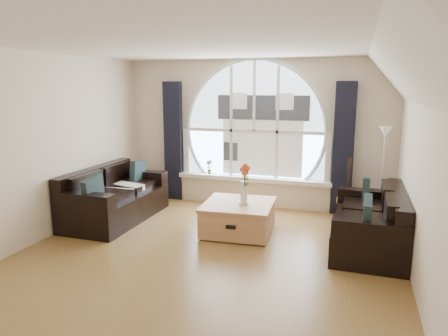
# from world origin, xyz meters

# --- Properties ---
(ground) EXTENTS (5.00, 5.50, 0.01)m
(ground) POSITION_xyz_m (0.00, 0.00, 0.00)
(ground) COLOR brown
(ground) RESTS_ON ground
(ceiling) EXTENTS (5.00, 5.50, 0.01)m
(ceiling) POSITION_xyz_m (0.00, 0.00, 2.70)
(ceiling) COLOR silver
(ceiling) RESTS_ON ground
(wall_back) EXTENTS (5.00, 0.01, 2.70)m
(wall_back) POSITION_xyz_m (0.00, 2.75, 1.35)
(wall_back) COLOR beige
(wall_back) RESTS_ON ground
(wall_front) EXTENTS (5.00, 0.01, 2.70)m
(wall_front) POSITION_xyz_m (0.00, -2.75, 1.35)
(wall_front) COLOR beige
(wall_front) RESTS_ON ground
(wall_left) EXTENTS (0.01, 5.50, 2.70)m
(wall_left) POSITION_xyz_m (-2.50, 0.00, 1.35)
(wall_left) COLOR beige
(wall_left) RESTS_ON ground
(wall_right) EXTENTS (0.01, 5.50, 2.70)m
(wall_right) POSITION_xyz_m (2.50, 0.00, 1.35)
(wall_right) COLOR beige
(wall_right) RESTS_ON ground
(attic_slope) EXTENTS (0.92, 5.50, 0.72)m
(attic_slope) POSITION_xyz_m (2.20, 0.00, 2.35)
(attic_slope) COLOR silver
(attic_slope) RESTS_ON ground
(arched_window) EXTENTS (2.60, 0.06, 2.15)m
(arched_window) POSITION_xyz_m (0.00, 2.72, 1.62)
(arched_window) COLOR silver
(arched_window) RESTS_ON wall_back
(window_sill) EXTENTS (2.90, 0.22, 0.08)m
(window_sill) POSITION_xyz_m (0.00, 2.65, 0.51)
(window_sill) COLOR white
(window_sill) RESTS_ON wall_back
(window_frame) EXTENTS (2.76, 0.08, 2.15)m
(window_frame) POSITION_xyz_m (0.00, 2.69, 1.62)
(window_frame) COLOR white
(window_frame) RESTS_ON wall_back
(neighbor_house) EXTENTS (1.70, 0.02, 1.50)m
(neighbor_house) POSITION_xyz_m (0.15, 2.71, 1.50)
(neighbor_house) COLOR silver
(neighbor_house) RESTS_ON wall_back
(curtain_left) EXTENTS (0.35, 0.12, 2.30)m
(curtain_left) POSITION_xyz_m (-1.60, 2.63, 1.15)
(curtain_left) COLOR black
(curtain_left) RESTS_ON ground
(curtain_right) EXTENTS (0.35, 0.12, 2.30)m
(curtain_right) POSITION_xyz_m (1.60, 2.63, 1.15)
(curtain_right) COLOR black
(curtain_right) RESTS_ON ground
(sofa_left) EXTENTS (0.99, 1.96, 0.87)m
(sofa_left) POSITION_xyz_m (-1.98, 1.13, 0.40)
(sofa_left) COLOR black
(sofa_left) RESTS_ON ground
(sofa_right) EXTENTS (0.95, 1.85, 0.82)m
(sofa_right) POSITION_xyz_m (2.04, 1.14, 0.40)
(sofa_right) COLOR black
(sofa_right) RESTS_ON ground
(coffee_chest) EXTENTS (1.10, 1.10, 0.51)m
(coffee_chest) POSITION_xyz_m (0.15, 1.15, 0.25)
(coffee_chest) COLOR #AE7A54
(coffee_chest) RESTS_ON ground
(throw_blanket) EXTENTS (0.66, 0.66, 0.10)m
(throw_blanket) POSITION_xyz_m (-1.91, 1.21, 0.50)
(throw_blanket) COLOR silver
(throw_blanket) RESTS_ON sofa_left
(vase_flowers) EXTENTS (0.24, 0.24, 0.70)m
(vase_flowers) POSITION_xyz_m (0.24, 1.12, 0.86)
(vase_flowers) COLOR white
(vase_flowers) RESTS_ON coffee_chest
(floor_lamp) EXTENTS (0.24, 0.24, 1.60)m
(floor_lamp) POSITION_xyz_m (2.23, 2.16, 0.80)
(floor_lamp) COLOR #B2B2B2
(floor_lamp) RESTS_ON ground
(guitar) EXTENTS (0.39, 0.28, 1.06)m
(guitar) POSITION_xyz_m (1.72, 2.40, 0.53)
(guitar) COLOR #9B6230
(guitar) RESTS_ON ground
(potted_plant) EXTENTS (0.16, 0.13, 0.28)m
(potted_plant) POSITION_xyz_m (-0.87, 2.65, 0.69)
(potted_plant) COLOR #1E6023
(potted_plant) RESTS_ON window_sill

